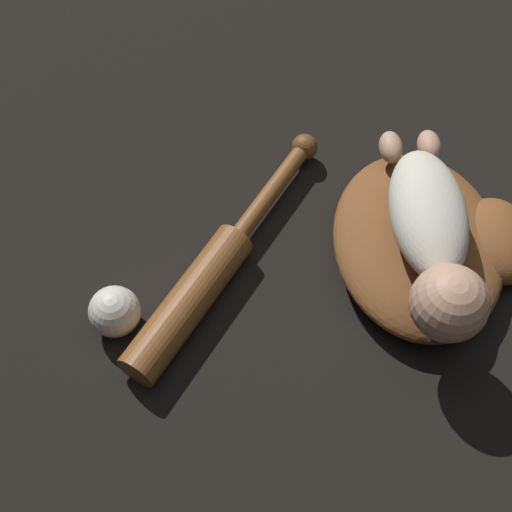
{
  "coord_description": "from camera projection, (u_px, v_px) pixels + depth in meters",
  "views": [
    {
      "loc": [
        0.55,
        -0.27,
        0.97
      ],
      "look_at": [
        0.0,
        -0.29,
        0.07
      ],
      "focal_mm": 50.0,
      "sensor_mm": 36.0,
      "label": 1
    }
  ],
  "objects": [
    {
      "name": "baseball",
      "position": [
        115.0,
        312.0,
        1.04
      ],
      "size": [
        0.08,
        0.08,
        0.08
      ],
      "color": "silver",
      "rests_on": "ground"
    },
    {
      "name": "baby_figure",
      "position": [
        434.0,
        239.0,
        1.01
      ],
      "size": [
        0.39,
        0.13,
        0.11
      ],
      "color": "silver",
      "rests_on": "baseball_glove"
    },
    {
      "name": "baseball_bat",
      "position": [
        209.0,
        275.0,
        1.08
      ],
      "size": [
        0.46,
        0.29,
        0.06
      ],
      "color": "brown",
      "rests_on": "ground"
    },
    {
      "name": "ground_plane",
      "position": [
        440.0,
        281.0,
        1.11
      ],
      "size": [
        6.0,
        6.0,
        0.0
      ],
      "primitive_type": "plane",
      "color": "black"
    },
    {
      "name": "baseball_glove",
      "position": [
        431.0,
        242.0,
        1.11
      ],
      "size": [
        0.36,
        0.33,
        0.07
      ],
      "color": "brown",
      "rests_on": "ground"
    }
  ]
}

